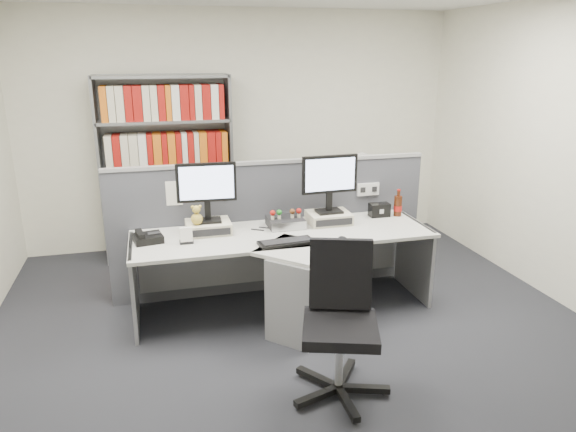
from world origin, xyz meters
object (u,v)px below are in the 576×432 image
object	(u,v)px
desktop_pc	(285,222)
desk_calendar	(186,237)
mouse	(343,239)
speaker	(379,210)
keyboard	(286,242)
cola_bottle	(398,206)
desk_fan	(362,168)
monitor_left	(207,187)
desk	(290,270)
shelving_unit	(167,171)
filing_cabinet	(359,222)
office_chair	(340,316)
desk_phone	(147,238)
monitor_right	(330,179)

from	to	relation	value
desktop_pc	desk_calendar	bearing A→B (deg)	-166.41
mouse	speaker	world-z (taller)	speaker
mouse	keyboard	bearing A→B (deg)	171.24
cola_bottle	desk_fan	size ratio (longest dim) A/B	0.57
monitor_left	desktop_pc	bearing A→B (deg)	-0.58
desk	shelving_unit	world-z (taller)	shelving_unit
desk_calendar	filing_cabinet	world-z (taller)	desk_calendar
desk	office_chair	bearing A→B (deg)	-86.00
desk_phone	keyboard	bearing A→B (deg)	-17.12
filing_cabinet	shelving_unit	bearing A→B (deg)	167.93
desk_fan	office_chair	xyz separation A→B (m)	(-1.13, -2.44, -0.44)
desk	shelving_unit	xyz separation A→B (m)	(-0.90, 1.85, 0.52)
desk	desk_phone	xyz separation A→B (m)	(-1.14, 0.27, 0.30)
desk	monitor_left	distance (m)	1.00
keyboard	filing_cabinet	xyz separation A→B (m)	(1.25, 1.46, -0.38)
shelving_unit	office_chair	world-z (taller)	shelving_unit
filing_cabinet	desktop_pc	bearing A→B (deg)	-138.11
cola_bottle	desk_phone	bearing A→B (deg)	-176.21
desk_calendar	cola_bottle	distance (m)	2.03
desktop_pc	keyboard	xyz separation A→B (m)	(-0.11, -0.44, -0.03)
monitor_left	filing_cabinet	world-z (taller)	monitor_left
desktop_pc	office_chair	world-z (taller)	office_chair
desk_fan	office_chair	world-z (taller)	desk_fan
cola_bottle	speaker	bearing A→B (deg)	171.62
cola_bottle	shelving_unit	distance (m)	2.52
monitor_left	keyboard	xyz separation A→B (m)	(0.58, -0.45, -0.39)
monitor_right	speaker	distance (m)	0.64
monitor_left	speaker	bearing A→B (deg)	2.47
office_chair	desktop_pc	bearing A→B (deg)	90.53
monitor_left	desk_calendar	distance (m)	0.46
cola_bottle	filing_cabinet	world-z (taller)	cola_bottle
desk_phone	desk	bearing A→B (deg)	-13.46
speaker	office_chair	size ratio (longest dim) A/B	0.19
desk	cola_bottle	xyz separation A→B (m)	(1.18, 0.43, 0.36)
mouse	office_chair	xyz separation A→B (m)	(-0.35, -0.90, -0.20)
monitor_left	speaker	size ratio (longest dim) A/B	2.70
cola_bottle	keyboard	bearing A→B (deg)	-158.18
desktop_pc	mouse	size ratio (longest dim) A/B	2.61
monitor_left	office_chair	bearing A→B (deg)	-63.77
monitor_left	desk_calendar	bearing A→B (deg)	-132.79
filing_cabinet	desk_phone	bearing A→B (deg)	-154.34
desk	shelving_unit	distance (m)	2.12
desktop_pc	mouse	world-z (taller)	desktop_pc
monitor_right	cola_bottle	distance (m)	0.78
cola_bottle	office_chair	bearing A→B (deg)	-127.10
speaker	filing_cabinet	bearing A→B (deg)	78.27
desktop_pc	cola_bottle	distance (m)	1.12
shelving_unit	filing_cabinet	size ratio (longest dim) A/B	2.86
monitor_right	desk_calendar	distance (m)	1.37
desk_calendar	desk_fan	world-z (taller)	desk_fan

